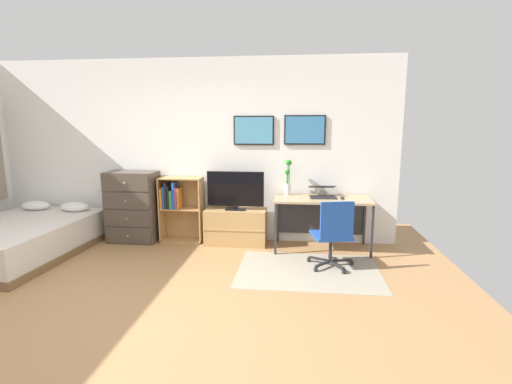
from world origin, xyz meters
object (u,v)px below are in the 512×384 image
object	(u,v)px
bed	(20,239)
office_chair	(333,233)
laptop	(322,192)
computer_mouse	(342,198)
bookshelf	(178,204)
dresser	(133,207)
television	(235,191)
desk	(322,206)
bamboo_vase	(288,177)
tv_stand	(236,227)

from	to	relation	value
bed	office_chair	bearing A→B (deg)	1.94
laptop	computer_mouse	xyz separation A→B (m)	(0.26, -0.14, -0.05)
bed	computer_mouse	bearing A→B (deg)	10.93
laptop	computer_mouse	distance (m)	0.30
bookshelf	laptop	world-z (taller)	bookshelf
bed	dresser	size ratio (longest dim) A/B	1.98
television	computer_mouse	bearing A→B (deg)	-4.96
dresser	office_chair	world-z (taller)	dresser
office_chair	laptop	xyz separation A→B (m)	(-0.09, 0.82, 0.35)
desk	bamboo_vase	distance (m)	0.64
computer_mouse	bamboo_vase	size ratio (longest dim) A/B	0.20
bed	laptop	xyz separation A→B (m)	(4.05, 0.80, 0.57)
bed	dresser	xyz separation A→B (m)	(1.25, 0.80, 0.29)
tv_stand	desk	xyz separation A→B (m)	(1.24, -0.03, 0.35)
bookshelf	desk	xyz separation A→B (m)	(2.13, -0.09, 0.05)
television	office_chair	xyz separation A→B (m)	(1.33, -0.81, -0.34)
dresser	laptop	bearing A→B (deg)	-0.02
bookshelf	computer_mouse	bearing A→B (deg)	-4.92
dresser	tv_stand	size ratio (longest dim) A/B	1.18
dresser	laptop	size ratio (longest dim) A/B	2.50
office_chair	computer_mouse	xyz separation A→B (m)	(0.17, 0.68, 0.30)
television	laptop	world-z (taller)	television
bed	bamboo_vase	size ratio (longest dim) A/B	4.10
television	bamboo_vase	size ratio (longest dim) A/B	1.62
desk	office_chair	distance (m)	0.82
dresser	bookshelf	size ratio (longest dim) A/B	1.09
office_chair	laptop	bearing A→B (deg)	83.52
computer_mouse	television	bearing A→B (deg)	175.04
dresser	television	bearing A→B (deg)	-0.27
bed	office_chair	distance (m)	4.14
tv_stand	laptop	bearing A→B (deg)	-0.75
bookshelf	television	xyz separation A→B (m)	(0.89, -0.08, 0.24)
laptop	dresser	bearing A→B (deg)	176.07
office_chair	desk	bearing A→B (deg)	83.75
dresser	bookshelf	distance (m)	0.68
tv_stand	television	xyz separation A→B (m)	(0.00, -0.02, 0.54)
dresser	desk	bearing A→B (deg)	-0.40
dresser	bookshelf	world-z (taller)	dresser
bookshelf	bamboo_vase	xyz separation A→B (m)	(1.64, 0.03, 0.44)
bookshelf	computer_mouse	world-z (taller)	bookshelf
bed	office_chair	world-z (taller)	office_chair
television	bamboo_vase	distance (m)	0.78
bed	laptop	bearing A→B (deg)	13.35
bookshelf	bamboo_vase	distance (m)	1.70
desk	dresser	bearing A→B (deg)	179.60
bed	bookshelf	bearing A→B (deg)	26.52
bookshelf	laptop	xyz separation A→B (m)	(2.13, -0.07, 0.24)
laptop	bookshelf	bearing A→B (deg)	174.23
bookshelf	tv_stand	world-z (taller)	bookshelf
bed	dresser	distance (m)	1.51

